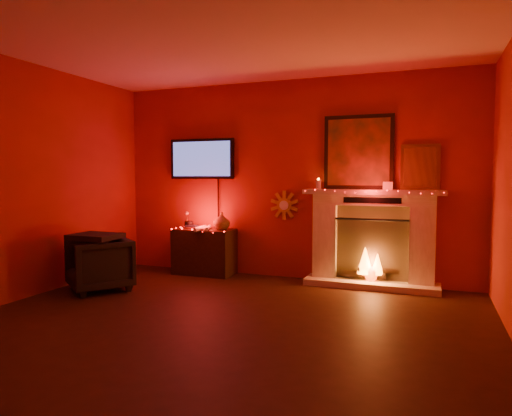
{
  "coord_description": "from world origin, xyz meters",
  "views": [
    {
      "loc": [
        1.81,
        -3.5,
        1.4
      ],
      "look_at": [
        -0.17,
        1.7,
        1.01
      ],
      "focal_mm": 32.0,
      "sensor_mm": 36.0,
      "label": 1
    }
  ],
  "objects": [
    {
      "name": "sunburst_clock",
      "position": [
        -0.05,
        2.48,
        1.0
      ],
      "size": [
        0.4,
        0.03,
        0.4
      ],
      "color": "gold",
      "rests_on": "room"
    },
    {
      "name": "armchair",
      "position": [
        -1.95,
        0.97,
        0.32
      ],
      "size": [
        0.97,
        0.98,
        0.64
      ],
      "primitive_type": "imported",
      "rotation": [
        0.0,
        0.0,
        -0.64
      ],
      "color": "black",
      "rests_on": "floor"
    },
    {
      "name": "room",
      "position": [
        0.0,
        0.0,
        1.35
      ],
      "size": [
        5.0,
        5.0,
        5.0
      ],
      "color": "black",
      "rests_on": "ground"
    },
    {
      "name": "console_table",
      "position": [
        -1.16,
        2.26,
        0.36
      ],
      "size": [
        0.85,
        0.56,
        0.89
      ],
      "color": "black",
      "rests_on": "floor"
    },
    {
      "name": "fireplace",
      "position": [
        1.14,
        2.39,
        0.72
      ],
      "size": [
        1.72,
        0.4,
        2.18
      ],
      "color": "#EDE0C7",
      "rests_on": "floor"
    },
    {
      "name": "tv",
      "position": [
        -1.3,
        2.45,
        1.65
      ],
      "size": [
        1.0,
        0.07,
        1.24
      ],
      "color": "black",
      "rests_on": "room"
    }
  ]
}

